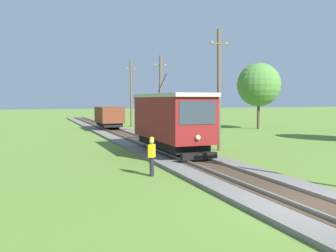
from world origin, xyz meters
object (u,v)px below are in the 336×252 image
at_px(utility_pole_far, 131,93).
at_px(utility_pole_mid, 160,94).
at_px(utility_pole_near_tram, 219,89).
at_px(tree_left_near, 259,85).
at_px(track_worker, 152,154).
at_px(red_tram, 171,120).
at_px(freight_car, 109,117).

bearing_deg(utility_pole_far, utility_pole_mid, -90.00).
height_order(utility_pole_near_tram, tree_left_near, utility_pole_near_tram).
bearing_deg(track_worker, red_tram, 97.48).
distance_m(utility_pole_mid, tree_left_near, 13.41).
xyz_separation_m(utility_pole_mid, tree_left_near, (13.10, 2.64, 1.23)).
relative_size(red_tram, tree_left_near, 1.11).
height_order(red_tram, utility_pole_near_tram, utility_pole_near_tram).
distance_m(utility_pole_near_tram, utility_pole_mid, 12.06).
bearing_deg(tree_left_near, red_tram, -137.62).
relative_size(red_tram, utility_pole_far, 1.04).
bearing_deg(red_tram, tree_left_near, 42.38).
height_order(utility_pole_mid, utility_pole_far, utility_pole_far).
height_order(utility_pole_near_tram, track_worker, utility_pole_near_tram).
xyz_separation_m(utility_pole_mid, track_worker, (-6.91, -18.66, -2.96)).
bearing_deg(track_worker, utility_pole_mid, 105.26).
height_order(utility_pole_far, tree_left_near, utility_pole_far).
relative_size(red_tram, freight_car, 1.64).
relative_size(utility_pole_mid, tree_left_near, 1.00).
height_order(freight_car, utility_pole_far, utility_pole_far).
distance_m(freight_car, utility_pole_mid, 8.00).
bearing_deg(red_tram, utility_pole_far, 81.14).
relative_size(utility_pole_mid, utility_pole_far, 0.93).
bearing_deg(utility_pole_mid, tree_left_near, 11.38).
xyz_separation_m(freight_car, utility_pole_mid, (3.74, -6.66, 2.39)).
xyz_separation_m(red_tram, track_worker, (-3.17, -5.94, -1.21)).
bearing_deg(red_tram, utility_pole_near_tram, 9.99).
xyz_separation_m(freight_car, utility_pole_far, (3.74, 4.56, 2.66)).
relative_size(track_worker, tree_left_near, 0.23).
bearing_deg(track_worker, utility_pole_near_tram, 79.27).
bearing_deg(utility_pole_near_tram, utility_pole_mid, 90.00).
distance_m(utility_pole_mid, track_worker, 20.12).
distance_m(track_worker, tree_left_near, 29.52).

